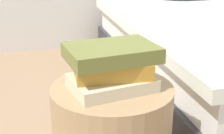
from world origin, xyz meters
TOP-DOWN VIEW (x-y plane):
  - book_cream at (-0.01, -0.01)m, footprint 0.30×0.24m
  - book_ochre at (-0.00, -0.00)m, footprint 0.26×0.18m
  - book_olive at (0.00, 0.01)m, footprint 0.32×0.24m

SIDE VIEW (x-z plane):
  - book_cream at x=-0.01m, z-range 0.45..0.49m
  - book_ochre at x=0.00m, z-range 0.49..0.54m
  - book_olive at x=0.00m, z-range 0.54..0.59m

